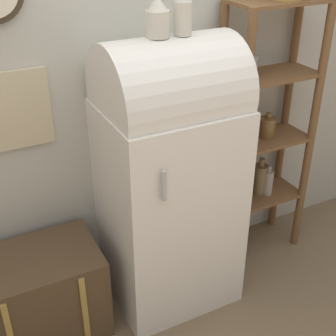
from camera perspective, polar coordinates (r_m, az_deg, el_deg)
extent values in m
plane|color=#7A664C|center=(2.86, 2.62, -17.45)|extent=(12.00, 12.00, 0.00)
cube|color=#B7B7AD|center=(2.58, -3.14, 12.81)|extent=(7.00, 0.05, 2.70)
cube|color=#C6B793|center=(2.40, -18.96, 6.46)|extent=(0.42, 0.02, 0.39)
cube|color=white|center=(2.63, 0.15, -4.70)|extent=(0.69, 0.58, 1.21)
cylinder|color=white|center=(2.33, 0.17, 9.16)|extent=(0.67, 0.56, 0.56)
cylinder|color=#B7B7BC|center=(2.13, -0.51, -2.18)|extent=(0.02, 0.02, 0.16)
cube|color=brown|center=(2.70, -15.55, -14.73)|extent=(0.68, 0.45, 0.50)
cube|color=#AD8942|center=(2.56, -10.08, -16.92)|extent=(0.03, 0.01, 0.45)
cylinder|color=brown|center=(2.73, 8.91, 1.55)|extent=(0.05, 0.05, 1.65)
cylinder|color=brown|center=(3.05, 17.04, 3.60)|extent=(0.05, 0.05, 1.65)
cylinder|color=brown|center=(2.92, 6.05, 3.63)|extent=(0.05, 0.05, 1.65)
cylinder|color=brown|center=(3.21, 14.01, 5.39)|extent=(0.05, 0.05, 1.65)
cube|color=brown|center=(3.17, 10.91, -3.26)|extent=(0.56, 0.28, 0.02)
cube|color=brown|center=(2.97, 11.64, 3.46)|extent=(0.56, 0.28, 0.02)
cube|color=brown|center=(2.82, 12.48, 11.00)|extent=(0.56, 0.28, 0.02)
cube|color=brown|center=(2.73, 13.45, 19.23)|extent=(0.56, 0.28, 0.02)
cylinder|color=#7F6647|center=(3.13, 11.17, -1.33)|extent=(0.09, 0.09, 0.20)
cylinder|color=#7F6647|center=(3.07, 11.39, 0.70)|extent=(0.04, 0.04, 0.05)
cylinder|color=#23334C|center=(3.07, 9.28, -1.96)|extent=(0.09, 0.09, 0.19)
cylinder|color=#23334C|center=(3.01, 9.45, -0.06)|extent=(0.03, 0.03, 0.05)
cylinder|color=#9E998E|center=(2.74, 9.93, 12.21)|extent=(0.09, 0.09, 0.12)
cylinder|color=#9E998E|center=(2.72, 10.06, 13.68)|extent=(0.04, 0.04, 0.03)
cylinder|color=#9E998E|center=(3.13, 12.09, -1.77)|extent=(0.07, 0.07, 0.17)
cylinder|color=#9E998E|center=(3.08, 12.29, -0.09)|extent=(0.03, 0.03, 0.04)
cylinder|color=#335B3D|center=(3.01, 8.90, -2.64)|extent=(0.08, 0.08, 0.18)
cylinder|color=#335B3D|center=(2.95, 9.07, -0.73)|extent=(0.03, 0.03, 0.05)
cylinder|color=brown|center=(2.96, 12.01, 4.86)|extent=(0.10, 0.10, 0.13)
cylinder|color=brown|center=(2.93, 12.17, 6.29)|extent=(0.04, 0.04, 0.03)
cylinder|color=beige|center=(2.21, -1.29, 17.16)|extent=(0.11, 0.11, 0.12)
cone|color=beige|center=(2.19, -1.32, 19.50)|extent=(0.09, 0.09, 0.06)
cylinder|color=beige|center=(2.25, 1.80, 17.77)|extent=(0.08, 0.08, 0.15)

